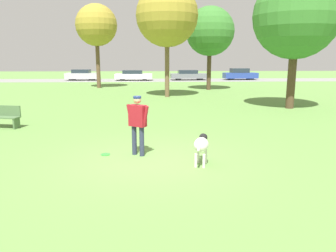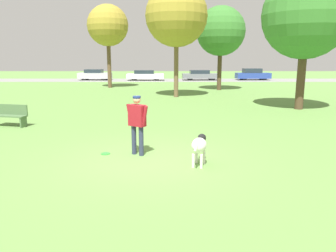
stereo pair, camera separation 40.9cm
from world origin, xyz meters
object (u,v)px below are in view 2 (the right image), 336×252
object	(u,v)px
tree_near_right	(308,16)
parked_car_silver	(96,75)
parked_car_white	(147,75)
parked_car_grey	(202,75)
tree_mid_center	(178,16)
parked_car_blue	(254,74)
park_bench	(12,115)
frisbee	(107,154)
tree_far_left	(109,26)
person	(139,120)
dog	(201,146)
tree_far_right	(222,31)

from	to	relation	value
tree_near_right	parked_car_silver	xyz separation A→B (m)	(-15.66, 23.14, -4.01)
parked_car_white	parked_car_silver	bearing A→B (deg)	175.61
parked_car_silver	parked_car_grey	world-z (taller)	parked_car_silver
tree_mid_center	parked_car_grey	world-z (taller)	tree_mid_center
parked_car_blue	park_bench	xyz separation A→B (m)	(-16.42, -27.67, -0.22)
frisbee	tree_far_left	size ratio (longest dim) A/B	0.03
person	parked_car_blue	size ratio (longest dim) A/B	0.39
person	dog	world-z (taller)	person
dog	tree_far_right	bearing A→B (deg)	6.34
parked_car_white	frisbee	bearing A→B (deg)	-87.58
tree_far_right	parked_car_blue	xyz separation A→B (m)	(6.03, 12.74, -4.06)
parked_car_silver	parked_car_white	size ratio (longest dim) A/B	0.89
tree_far_left	parked_car_grey	size ratio (longest dim) A/B	1.62
tree_near_right	parked_car_blue	distance (m)	23.89
frisbee	tree_far_left	distance (m)	21.87
tree_far_right	tree_mid_center	xyz separation A→B (m)	(-3.71, -5.09, 0.59)
person	dog	distance (m)	1.88
tree_mid_center	park_bench	xyz separation A→B (m)	(-6.68, -9.84, -4.87)
parked_car_silver	parked_car_white	distance (m)	6.17
person	parked_car_blue	bearing A→B (deg)	105.49
frisbee	person	bearing A→B (deg)	-4.33
tree_near_right	parked_car_blue	xyz separation A→B (m)	(3.49, 23.30, -3.98)
tree_far_right	parked_car_grey	distance (m)	13.12
tree_near_right	parked_car_white	distance (m)	24.85
dog	park_bench	distance (m)	8.37
dog	park_bench	xyz separation A→B (m)	(-6.90, 4.74, -0.05)
person	tree_mid_center	world-z (taller)	tree_mid_center
person	tree_far_left	bearing A→B (deg)	136.77
tree_far_left	tree_near_right	bearing A→B (deg)	-46.65
parked_car_white	parked_car_grey	world-z (taller)	parked_car_white
frisbee	tree_far_right	bearing A→B (deg)	72.27
tree_mid_center	park_bench	size ratio (longest dim) A/B	5.07
parked_car_blue	tree_far_left	bearing A→B (deg)	-148.20
frisbee	park_bench	world-z (taller)	park_bench
tree_mid_center	tree_near_right	bearing A→B (deg)	-41.22
tree_mid_center	parked_car_white	bearing A→B (deg)	100.80
tree_near_right	parked_car_grey	xyz separation A→B (m)	(-2.90, 23.01, -4.04)
tree_far_left	parked_car_blue	size ratio (longest dim) A/B	1.75
person	park_bench	xyz separation A→B (m)	(-5.30, 3.86, -0.51)
tree_far_right	tree_far_left	size ratio (longest dim) A/B	0.94
dog	park_bench	bearing A→B (deg)	71.88
frisbee	parked_car_white	world-z (taller)	parked_car_white
tree_near_right	parked_car_silver	world-z (taller)	tree_near_right
tree_far_right	parked_car_silver	xyz separation A→B (m)	(-13.12, 12.57, -4.09)
tree_near_right	parked_car_white	size ratio (longest dim) A/B	1.55
tree_far_left	parked_car_grey	xyz separation A→B (m)	(9.13, 10.27, -4.75)
parked_car_grey	parked_car_silver	bearing A→B (deg)	177.33
tree_near_right	tree_mid_center	xyz separation A→B (m)	(-6.25, 5.47, 0.67)
dog	tree_near_right	xyz separation A→B (m)	(6.03, 9.11, 4.15)
tree_far_right	tree_far_left	distance (m)	9.76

